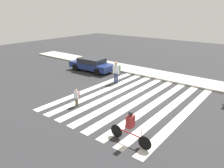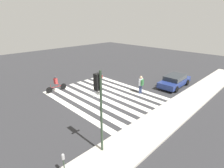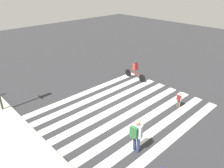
% 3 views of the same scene
% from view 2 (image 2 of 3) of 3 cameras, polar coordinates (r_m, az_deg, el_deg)
% --- Properties ---
extents(ground_plane, '(60.00, 60.00, 0.00)m').
position_cam_2_polar(ground_plane, '(16.81, -2.52, -3.78)').
color(ground_plane, '#2D2D30').
extents(sidewalk_curb, '(36.00, 2.50, 0.14)m').
position_cam_2_polar(sidewalk_curb, '(13.36, 16.30, -11.12)').
color(sidewalk_curb, '#ADA89E').
rests_on(sidewalk_curb, ground_plane).
extents(crosswalk_stripes, '(7.69, 10.00, 0.01)m').
position_cam_2_polar(crosswalk_stripes, '(16.81, -2.52, -3.77)').
color(crosswalk_stripes, silver).
rests_on(crosswalk_stripes, ground_plane).
extents(traffic_light, '(0.60, 0.50, 4.66)m').
position_cam_2_polar(traffic_light, '(8.63, -4.19, -4.31)').
color(traffic_light, '#283828').
rests_on(traffic_light, ground_plane).
extents(parking_meter, '(0.15, 0.15, 1.25)m').
position_cam_2_polar(parking_meter, '(8.84, -15.63, -22.63)').
color(parking_meter, '#283828').
rests_on(parking_meter, ground_plane).
extents(pedestrian_child_with_backpack, '(0.53, 0.48, 1.79)m').
position_cam_2_polar(pedestrian_child_with_backpack, '(17.11, 9.47, 0.19)').
color(pedestrian_child_with_backpack, navy).
rests_on(pedestrian_child_with_backpack, ground_plane).
extents(pedestrian_adult_blue_shirt, '(0.31, 0.26, 1.11)m').
position_cam_2_polar(pedestrian_adult_blue_shirt, '(19.95, -3.63, 2.14)').
color(pedestrian_adult_blue_shirt, '#6B6051').
rests_on(pedestrian_adult_blue_shirt, ground_plane).
extents(cyclist_far_lane, '(2.19, 0.40, 1.59)m').
position_cam_2_polar(cyclist_far_lane, '(18.36, -17.86, 0.24)').
color(cyclist_far_lane, black).
rests_on(cyclist_far_lane, ground_plane).
extents(car_parked_far_curb, '(4.53, 2.04, 1.28)m').
position_cam_2_polar(car_parked_far_curb, '(19.96, 19.76, 1.02)').
color(car_parked_far_curb, navy).
rests_on(car_parked_far_curb, ground_plane).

